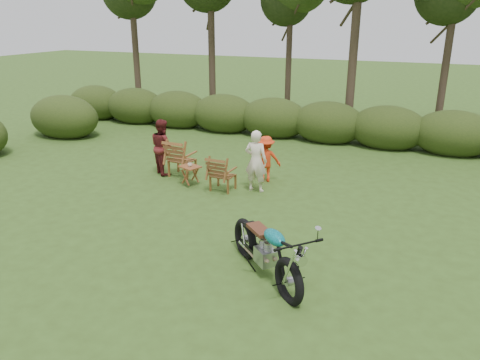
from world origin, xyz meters
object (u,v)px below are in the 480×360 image
at_px(side_table, 190,176).
at_px(cup, 190,165).
at_px(child, 265,181).
at_px(adult_b, 164,173).
at_px(lawn_chair_right, 223,190).
at_px(motorcycle, 265,275).
at_px(lawn_chair_left, 183,175).
at_px(adult_a, 256,191).

height_order(side_table, cup, cup).
bearing_deg(child, adult_b, -17.48).
distance_m(lawn_chair_right, cup, 1.07).
bearing_deg(child, lawn_chair_right, 27.21).
bearing_deg(child, motorcycle, 83.04).
xyz_separation_m(lawn_chair_left, child, (2.26, 0.46, 0.00)).
xyz_separation_m(side_table, adult_b, (-1.17, 0.61, -0.26)).
bearing_deg(side_table, adult_a, 9.85).
height_order(lawn_chair_right, adult_a, adult_a).
distance_m(lawn_chair_left, cup, 1.05).
height_order(side_table, adult_a, adult_a).
relative_size(side_table, child, 0.43).
height_order(lawn_chair_left, child, child).
relative_size(side_table, cup, 4.60).
bearing_deg(lawn_chair_right, child, -123.17).
bearing_deg(motorcycle, cup, 176.74).
bearing_deg(cup, adult_a, 10.52).
bearing_deg(lawn_chair_left, side_table, 134.47).
height_order(lawn_chair_right, child, child).
bearing_deg(adult_b, child, -133.19).
xyz_separation_m(lawn_chair_right, adult_b, (-2.09, 0.58, 0.00)).
distance_m(lawn_chair_right, side_table, 0.96).
relative_size(cup, adult_b, 0.07).
bearing_deg(motorcycle, adult_a, 155.98).
distance_m(lawn_chair_left, adult_a, 2.31).
height_order(side_table, adult_b, adult_b).
bearing_deg(lawn_chair_left, adult_b, 2.33).
relative_size(adult_b, child, 1.24).
relative_size(adult_a, adult_b, 1.02).
relative_size(lawn_chair_right, side_table, 1.74).
relative_size(lawn_chair_right, lawn_chair_left, 0.87).
bearing_deg(lawn_chair_right, adult_b, -12.71).
xyz_separation_m(cup, adult_a, (1.69, 0.31, -0.57)).
height_order(motorcycle, adult_a, adult_a).
xyz_separation_m(motorcycle, cup, (-3.29, 3.39, 0.57)).
relative_size(side_table, adult_a, 0.34).
bearing_deg(lawn_chair_right, cup, 6.03).
relative_size(adult_a, child, 1.27).
bearing_deg(cup, lawn_chair_right, 3.23).
relative_size(lawn_chair_left, child, 0.85).
height_order(motorcycle, side_table, motorcycle).
bearing_deg(side_table, motorcycle, -45.93).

